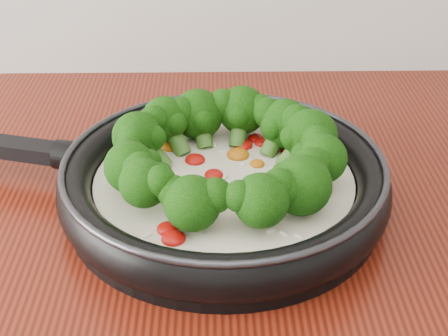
{
  "coord_description": "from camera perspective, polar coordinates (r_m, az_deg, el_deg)",
  "views": [
    {
      "loc": [
        0.11,
        0.5,
        1.32
      ],
      "look_at": [
        0.12,
        1.1,
        0.95
      ],
      "focal_mm": 51.84,
      "sensor_mm": 36.0,
      "label": 1
    }
  ],
  "objects": [
    {
      "name": "skillet",
      "position": [
        0.71,
        -0.1,
        -0.47
      ],
      "size": [
        0.6,
        0.45,
        0.1
      ],
      "color": "black",
      "rests_on": "counter"
    }
  ]
}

